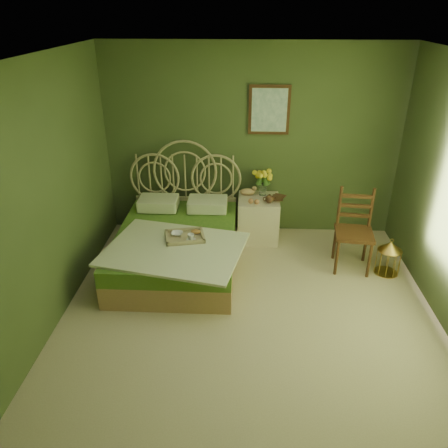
# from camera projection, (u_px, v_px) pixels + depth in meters

# --- Properties ---
(floor) EXTENTS (4.50, 4.50, 0.00)m
(floor) POSITION_uv_depth(u_px,v_px,m) (249.00, 327.00, 4.51)
(floor) COLOR #C6B48F
(floor) RESTS_ON ground
(ceiling) EXTENTS (4.50, 4.50, 0.00)m
(ceiling) POSITION_uv_depth(u_px,v_px,m) (258.00, 61.00, 3.34)
(ceiling) COLOR silver
(ceiling) RESTS_ON wall_back
(wall_back) EXTENTS (4.00, 0.00, 4.00)m
(wall_back) POSITION_uv_depth(u_px,v_px,m) (251.00, 143.00, 5.93)
(wall_back) COLOR #4B5C30
(wall_back) RESTS_ON floor
(wall_left) EXTENTS (0.00, 4.50, 4.50)m
(wall_left) POSITION_uv_depth(u_px,v_px,m) (35.00, 209.00, 4.01)
(wall_left) COLOR #4B5C30
(wall_left) RESTS_ON floor
(wall_art) EXTENTS (0.54, 0.04, 0.64)m
(wall_art) POSITION_uv_depth(u_px,v_px,m) (269.00, 110.00, 5.69)
(wall_art) COLOR #3A1C0F
(wall_art) RESTS_ON wall_back
(bed) EXTENTS (1.72, 2.17, 1.34)m
(bed) POSITION_uv_depth(u_px,v_px,m) (177.00, 243.00, 5.50)
(bed) COLOR tan
(bed) RESTS_ON floor
(nightstand) EXTENTS (0.56, 0.56, 1.04)m
(nightstand) POSITION_uv_depth(u_px,v_px,m) (259.00, 214.00, 6.07)
(nightstand) COLOR beige
(nightstand) RESTS_ON floor
(chair) EXTENTS (0.49, 0.49, 1.01)m
(chair) POSITION_uv_depth(u_px,v_px,m) (353.00, 225.00, 5.36)
(chair) COLOR #3A1C0F
(chair) RESTS_ON floor
(birdcage) EXTENTS (0.29, 0.29, 0.43)m
(birdcage) POSITION_uv_depth(u_px,v_px,m) (388.00, 258.00, 5.33)
(birdcage) COLOR #B18638
(birdcage) RESTS_ON floor
(book_lower) EXTENTS (0.17, 0.22, 0.02)m
(book_lower) POSITION_uv_depth(u_px,v_px,m) (272.00, 198.00, 5.96)
(book_lower) COLOR #381E0F
(book_lower) RESTS_ON nightstand
(book_upper) EXTENTS (0.26, 0.28, 0.02)m
(book_upper) POSITION_uv_depth(u_px,v_px,m) (272.00, 196.00, 5.95)
(book_upper) COLOR #472819
(book_upper) RESTS_ON nightstand
(cereal_bowl) EXTENTS (0.14, 0.14, 0.03)m
(cereal_bowl) POSITION_uv_depth(u_px,v_px,m) (177.00, 234.00, 5.21)
(cereal_bowl) COLOR white
(cereal_bowl) RESTS_ON bed
(coffee_cup) EXTENTS (0.09, 0.09, 0.07)m
(coffee_cup) POSITION_uv_depth(u_px,v_px,m) (191.00, 237.00, 5.09)
(coffee_cup) COLOR white
(coffee_cup) RESTS_ON bed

